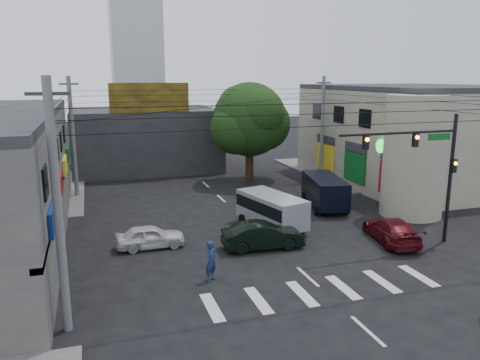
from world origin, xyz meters
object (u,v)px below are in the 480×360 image
traffic_gantry (427,159)px  silver_minivan (271,212)px  utility_pole_far_right (322,129)px  navy_van (324,192)px  traffic_officer (211,261)px  maroon_sedan (391,230)px  utility_pole_near_left (58,210)px  dark_sedan (263,236)px  street_tree (250,120)px  utility_pole_far_left (73,138)px  white_compact (150,237)px

traffic_gantry → silver_minivan: traffic_gantry is taller
utility_pole_far_right → silver_minivan: (-9.49, -11.82, -3.54)m
navy_van → traffic_officer: bearing=144.0°
maroon_sedan → traffic_officer: bearing=21.2°
navy_van → utility_pole_near_left: bearing=138.0°
traffic_gantry → navy_van: bearing=99.9°
utility_pole_far_right → dark_sedan: size_ratio=2.03×
street_tree → navy_van: size_ratio=1.50×
utility_pole_far_left → white_compact: (4.00, -12.88, -3.97)m
traffic_gantry → navy_van: (-1.47, 8.45, -3.73)m
utility_pole_far_right → maroon_sedan: size_ratio=1.84×
utility_pole_far_right → silver_minivan: 15.57m
utility_pole_far_right → traffic_officer: size_ratio=4.81×
street_tree → silver_minivan: 13.89m
dark_sedan → navy_van: size_ratio=0.78×
street_tree → dark_sedan: street_tree is taller
navy_van → street_tree: bearing=26.5°
utility_pole_far_left → silver_minivan: bearing=-45.8°
utility_pole_far_left → maroon_sedan: bearing=-43.3°
maroon_sedan → silver_minivan: silver_minivan is taller
utility_pole_near_left → traffic_officer: utility_pole_near_left is taller
utility_pole_far_right → white_compact: utility_pole_far_right is taller
utility_pole_near_left → maroon_sedan: bearing=14.4°
white_compact → navy_van: (12.85, 4.33, 0.47)m
dark_sedan → white_compact: (-5.81, 1.99, -0.10)m
white_compact → traffic_officer: (2.12, -5.12, 0.32)m
utility_pole_far_right → navy_van: size_ratio=1.58×
utility_pole_far_left → navy_van: utility_pole_far_left is taller
utility_pole_far_left → traffic_officer: utility_pole_far_left is taller
utility_pole_far_left → silver_minivan: size_ratio=1.74×
utility_pole_near_left → utility_pole_far_right: 29.35m
traffic_gantry → white_compact: bearing=164.0°
traffic_gantry → utility_pole_far_left: size_ratio=0.78×
street_tree → navy_van: bearing=-76.2°
street_tree → traffic_gantry: 18.42m
utility_pole_near_left → maroon_sedan: utility_pole_near_left is taller
traffic_gantry → silver_minivan: bearing=142.8°
street_tree → maroon_sedan: (2.58, -17.10, -4.79)m
utility_pole_far_right → white_compact: (-17.00, -12.88, -3.97)m
navy_van → traffic_officer: (-10.74, -9.44, -0.14)m
utility_pole_far_right → navy_van: 10.13m
maroon_sedan → utility_pole_far_right: bearing=-92.3°
street_tree → white_compact: street_tree is taller
silver_minivan → maroon_sedan: bearing=-141.7°
street_tree → utility_pole_far_left: utility_pole_far_left is taller
utility_pole_far_left → white_compact: utility_pole_far_left is taller
utility_pole_far_left → dark_sedan: (9.81, -14.88, -3.87)m
utility_pole_near_left → utility_pole_far_left: (0.00, 20.50, 0.00)m
utility_pole_far_right → white_compact: bearing=-142.8°
dark_sedan → white_compact: bearing=74.9°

